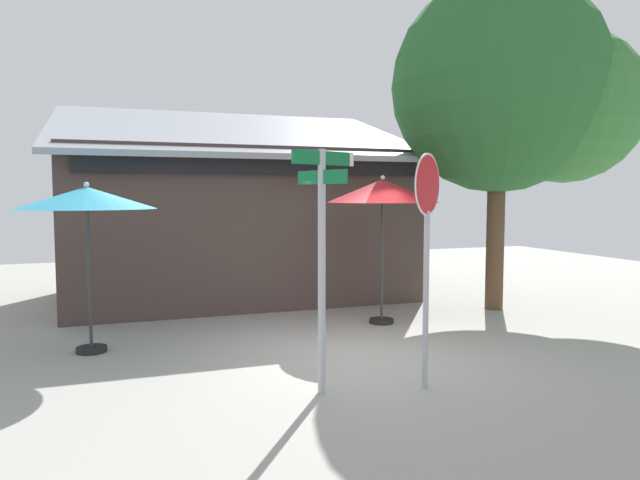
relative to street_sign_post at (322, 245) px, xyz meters
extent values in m
cube|color=#9E9B93|center=(1.12, 1.40, -1.81)|extent=(28.00, 28.00, 0.10)
cube|color=#473833|center=(0.38, 6.93, -0.11)|extent=(7.30, 4.46, 3.30)
cube|color=#999EA8|center=(0.38, 6.78, 2.00)|extent=(7.80, 5.00, 1.50)
cube|color=black|center=(0.38, 4.65, 1.19)|extent=(6.70, 0.16, 0.44)
cylinder|color=#A8AAB2|center=(0.00, 0.00, -0.33)|extent=(0.09, 0.09, 2.86)
cube|color=#116B38|center=(0.00, 0.00, 1.00)|extent=(0.81, 0.32, 0.16)
cube|color=#116B38|center=(0.00, 0.00, 0.78)|extent=(0.32, 0.81, 0.16)
cube|color=white|center=(0.42, 0.16, 1.00)|extent=(0.07, 0.05, 0.16)
cylinder|color=#A8AAB2|center=(1.23, -0.26, -0.68)|extent=(0.07, 0.07, 2.15)
cylinder|color=white|center=(1.23, -0.26, 0.70)|extent=(0.59, 0.46, 0.74)
cylinder|color=red|center=(1.23, -0.26, 0.70)|extent=(0.56, 0.44, 0.69)
cylinder|color=black|center=(-2.64, 2.81, -1.72)|extent=(0.44, 0.44, 0.08)
cylinder|color=#333335|center=(-2.64, 2.81, -0.67)|extent=(0.05, 0.05, 2.19)
cone|color=#2D99BC|center=(-2.64, 2.81, 0.54)|extent=(1.99, 1.99, 0.32)
sphere|color=silver|center=(-2.64, 2.81, 0.73)|extent=(0.08, 0.08, 0.08)
cylinder|color=black|center=(2.28, 3.14, -1.72)|extent=(0.44, 0.44, 0.08)
cylinder|color=#333335|center=(2.28, 3.14, -0.63)|extent=(0.05, 0.05, 2.25)
cone|color=#B21E23|center=(2.28, 3.14, 0.65)|extent=(2.01, 2.01, 0.42)
sphere|color=silver|center=(2.28, 3.14, 0.89)|extent=(0.08, 0.08, 0.08)
cylinder|color=brown|center=(5.03, 3.57, -0.30)|extent=(0.36, 0.36, 2.92)
sphere|color=#28602D|center=(5.03, 3.57, 2.76)|extent=(4.27, 4.27, 4.27)
sphere|color=#387538|center=(6.21, 3.03, 2.33)|extent=(3.03, 3.03, 3.03)
camera|label=1|loc=(-2.25, -6.28, 0.58)|focal=32.39mm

